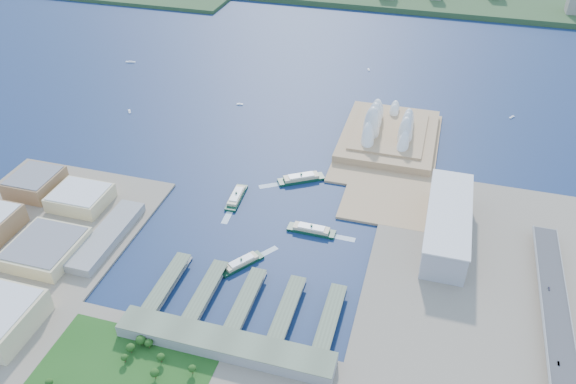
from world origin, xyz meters
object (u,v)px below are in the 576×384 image
(opera_house, at_px, (391,120))
(car_b, at_px, (559,363))
(ferry_c, at_px, (241,262))
(toaster_building, at_px, (447,224))
(ferry_b, at_px, (301,177))
(ferry_d, at_px, (311,228))
(car_c, at_px, (549,289))
(ferry_a, at_px, (236,195))

(opera_house, distance_m, car_b, 408.22)
(opera_house, bearing_deg, ferry_c, -110.51)
(toaster_building, xyz_separation_m, ferry_c, (-204.15, -105.20, -15.73))
(toaster_building, distance_m, ferry_c, 230.20)
(opera_house, bearing_deg, toaster_building, -65.77)
(toaster_building, bearing_deg, ferry_c, -152.74)
(ferry_b, bearing_deg, ferry_d, -10.08)
(opera_house, distance_m, car_c, 330.75)
(car_c, bearing_deg, toaster_building, 145.46)
(opera_house, bearing_deg, ferry_b, -125.07)
(ferry_c, relative_size, car_b, 11.81)
(ferry_c, bearing_deg, ferry_b, -60.54)
(ferry_d, bearing_deg, opera_house, -12.94)
(opera_house, bearing_deg, ferry_d, -103.73)
(ferry_c, distance_m, car_b, 310.29)
(toaster_building, relative_size, car_c, 35.95)
(car_b, bearing_deg, ferry_d, 152.44)
(ferry_c, relative_size, ferry_d, 0.92)
(ferry_b, height_order, ferry_d, ferry_b)
(ferry_a, height_order, car_c, car_c)
(ferry_a, bearing_deg, ferry_c, -70.40)
(car_b, height_order, car_c, car_b)
(opera_house, distance_m, ferry_a, 254.00)
(toaster_building, relative_size, ferry_d, 2.82)
(ferry_b, relative_size, ferry_d, 1.10)
(toaster_building, distance_m, ferry_b, 196.23)
(ferry_c, height_order, car_b, car_b)
(toaster_building, distance_m, car_c, 122.72)
(ferry_a, bearing_deg, ferry_b, 39.16)
(toaster_building, bearing_deg, car_c, -34.54)
(car_b, distance_m, car_c, 90.88)
(opera_house, bearing_deg, car_c, -54.68)
(opera_house, bearing_deg, ferry_a, -129.49)
(ferry_a, distance_m, ferry_b, 89.78)
(opera_house, xyz_separation_m, ferry_d, (-56.50, -231.26, -26.81))
(car_b, bearing_deg, ferry_b, 141.61)
(ferry_a, relative_size, car_b, 12.73)
(ferry_d, distance_m, car_c, 250.65)
(ferry_a, height_order, car_b, car_b)
(ferry_a, xyz_separation_m, car_c, (351.63, -74.61, 10.34))
(ferry_d, xyz_separation_m, car_b, (247.50, -129.15, 10.36))
(ferry_c, bearing_deg, ferry_d, -91.87)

